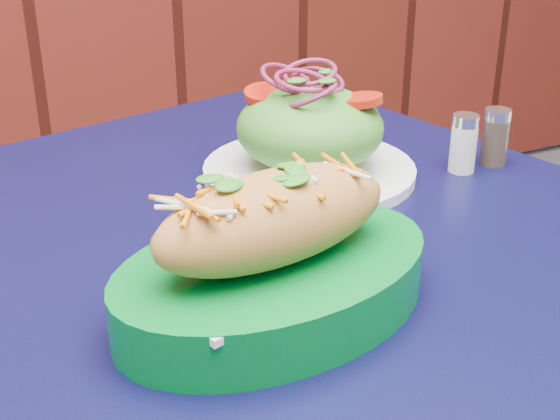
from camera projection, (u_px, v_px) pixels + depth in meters
name	position (u px, v px, depth m)	size (l,w,h in m)	color
cafe_table	(246.00, 326.00, 0.75)	(0.96, 0.96, 0.75)	black
banh_mi_basket	(274.00, 258.00, 0.60)	(0.30, 0.22, 0.12)	#016D23
salad_plate	(310.00, 135.00, 0.85)	(0.24, 0.24, 0.12)	white
salt_shaker	(464.00, 143.00, 0.87)	(0.03, 0.03, 0.07)	white
pepper_shaker	(495.00, 137.00, 0.88)	(0.03, 0.03, 0.07)	#3F3326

